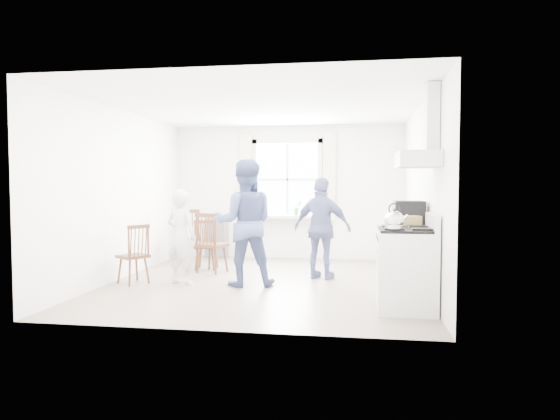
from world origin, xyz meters
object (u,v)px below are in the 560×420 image
object	(u,v)px
low_cabinet	(406,262)
person_left	(181,237)
gas_stove	(406,268)
person_right	(322,228)
stereo_stack	(409,214)
windsor_chair_b	(205,239)
windsor_chair_a	(188,230)
windsor_chair_c	(137,248)
person_mid	(245,223)

from	to	relation	value
low_cabinet	person_left	bearing A→B (deg)	173.75
gas_stove	person_right	world-z (taller)	person_right
stereo_stack	person_left	xyz separation A→B (m)	(-3.19, 0.31, -0.38)
gas_stove	windsor_chair_b	size ratio (longest dim) A/B	1.30
windsor_chair_a	gas_stove	bearing A→B (deg)	-37.74
gas_stove	windsor_chair_c	xyz separation A→B (m)	(-3.73, 0.93, 0.05)
windsor_chair_c	person_right	distance (m)	2.78
person_mid	stereo_stack	bearing A→B (deg)	159.00
windsor_chair_a	person_right	bearing A→B (deg)	-22.22
gas_stove	windsor_chair_c	world-z (taller)	gas_stove
windsor_chair_a	person_left	size ratio (longest dim) A/B	0.73
windsor_chair_a	windsor_chair_c	xyz separation A→B (m)	(-0.14, -1.85, -0.08)
windsor_chair_a	person_right	distance (m)	2.70
low_cabinet	windsor_chair_a	size ratio (longest dim) A/B	0.89
gas_stove	person_mid	bearing A→B (deg)	153.27
stereo_stack	windsor_chair_a	bearing A→B (deg)	151.09
low_cabinet	person_mid	world-z (taller)	person_mid
windsor_chair_c	windsor_chair_b	bearing A→B (deg)	64.29
windsor_chair_a	windsor_chair_c	bearing A→B (deg)	-94.48
windsor_chair_b	person_right	bearing A→B (deg)	-13.42
gas_stove	windsor_chair_b	xyz separation A→B (m)	(-3.10, 2.24, 0.04)
stereo_stack	windsor_chair_b	bearing A→B (deg)	154.96
windsor_chair_b	windsor_chair_c	bearing A→B (deg)	-115.71
person_left	person_right	world-z (taller)	person_right
low_cabinet	person_left	size ratio (longest dim) A/B	0.65
low_cabinet	windsor_chair_a	world-z (taller)	windsor_chair_a
stereo_stack	windsor_chair_a	distance (m)	4.23
stereo_stack	person_left	world-z (taller)	person_left
windsor_chair_b	person_left	bearing A→B (deg)	-89.53
windsor_chair_c	person_right	bearing A→B (deg)	17.39
gas_stove	low_cabinet	world-z (taller)	gas_stove
windsor_chair_b	stereo_stack	bearing A→B (deg)	-25.04
person_mid	gas_stove	bearing A→B (deg)	140.97
person_left	person_mid	size ratio (longest dim) A/B	0.76
gas_stove	stereo_stack	world-z (taller)	stereo_stack
low_cabinet	windsor_chair_c	world-z (taller)	low_cabinet
gas_stove	windsor_chair_b	world-z (taller)	gas_stove
person_left	person_right	size ratio (longest dim) A/B	0.88
windsor_chair_a	person_left	world-z (taller)	person_left
windsor_chair_a	person_mid	xyz separation A→B (m)	(1.43, -1.69, 0.29)
windsor_chair_a	windsor_chair_c	distance (m)	1.85
low_cabinet	person_left	world-z (taller)	person_left
low_cabinet	windsor_chair_b	distance (m)	3.52
stereo_stack	windsor_chair_c	distance (m)	3.87
windsor_chair_a	windsor_chair_b	world-z (taller)	windsor_chair_a
stereo_stack	person_left	size ratio (longest dim) A/B	0.29
windsor_chair_b	person_left	world-z (taller)	person_left
stereo_stack	windsor_chair_a	xyz separation A→B (m)	(-3.68, 2.03, -0.45)
windsor_chair_a	windsor_chair_b	xyz separation A→B (m)	(0.48, -0.54, -0.09)
stereo_stack	windsor_chair_c	bearing A→B (deg)	177.20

